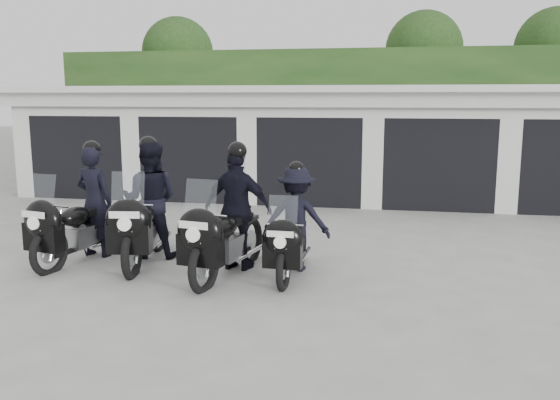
% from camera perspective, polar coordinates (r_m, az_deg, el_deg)
% --- Properties ---
extents(ground, '(80.00, 80.00, 0.00)m').
position_cam_1_polar(ground, '(9.50, -2.01, -6.61)').
color(ground, '#9F9F9A').
rests_on(ground, ground).
extents(garage_block, '(16.40, 6.80, 2.96)m').
position_cam_1_polar(garage_block, '(17.10, 4.04, 5.63)').
color(garage_block, silver).
rests_on(garage_block, ground).
extents(background_vegetation, '(20.00, 3.90, 5.80)m').
position_cam_1_polar(background_vegetation, '(21.85, 6.64, 10.06)').
color(background_vegetation, '#1B3814').
rests_on(background_vegetation, ground).
extents(police_bike_a, '(0.99, 2.32, 2.04)m').
position_cam_1_polar(police_bike_a, '(10.32, -18.52, -1.17)').
color(police_bike_a, black).
rests_on(police_bike_a, ground).
extents(police_bike_b, '(1.08, 2.43, 2.12)m').
position_cam_1_polar(police_bike_b, '(10.04, -12.68, -0.70)').
color(police_bike_b, black).
rests_on(police_bike_b, ground).
extents(police_bike_c, '(1.23, 2.38, 2.09)m').
position_cam_1_polar(police_bike_c, '(9.13, -4.61, -1.61)').
color(police_bike_c, black).
rests_on(police_bike_c, ground).
extents(police_bike_d, '(1.08, 2.04, 1.78)m').
position_cam_1_polar(police_bike_d, '(9.12, 1.38, -2.40)').
color(police_bike_d, black).
rests_on(police_bike_d, ground).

